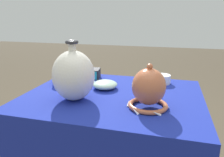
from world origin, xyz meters
TOP-DOWN VIEW (x-y plane):
  - display_table at (0.00, -0.02)m, footprint 0.98×0.78m
  - vase_tall_bulbous at (-0.18, -0.14)m, footprint 0.22×0.22m
  - vase_dome_bell at (0.21, -0.14)m, footprint 0.20×0.20m
  - mosaic_tile_box at (-0.25, 0.27)m, footprint 0.17×0.13m
  - bowl_shallow_celadon at (-0.07, 0.08)m, footprint 0.15×0.15m
  - pot_squat_porcelain at (0.25, 0.28)m, footprint 0.11×0.11m
  - pot_squat_cobalt at (-0.37, 0.09)m, footprint 0.12×0.12m

SIDE VIEW (x-z plane):
  - display_table at x=0.00m, z-range 0.27..0.96m
  - bowl_shallow_celadon at x=-0.07m, z-range 0.69..0.74m
  - pot_squat_porcelain at x=0.25m, z-range 0.69..0.75m
  - pot_squat_cobalt at x=-0.37m, z-range 0.69..0.76m
  - mosaic_tile_box at x=-0.25m, z-range 0.69..0.76m
  - vase_dome_bell at x=0.21m, z-range 0.67..0.89m
  - vase_tall_bulbous at x=-0.18m, z-range 0.67..0.98m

